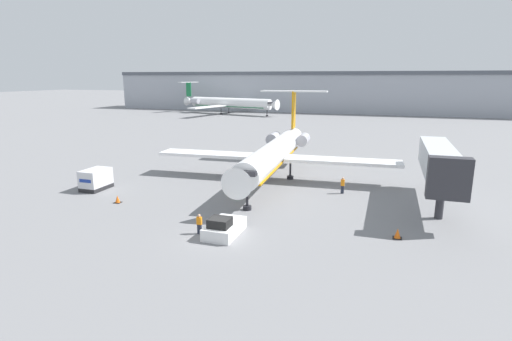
# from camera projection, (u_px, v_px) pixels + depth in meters

# --- Properties ---
(ground_plane) EXTENTS (600.00, 600.00, 0.00)m
(ground_plane) POSITION_uv_depth(u_px,v_px,m) (218.00, 239.00, 31.01)
(ground_plane) COLOR slate
(terminal_building) EXTENTS (180.00, 16.80, 14.18)m
(terminal_building) POSITION_uv_depth(u_px,v_px,m) (355.00, 92.00, 140.32)
(terminal_building) COLOR #9EA3AD
(terminal_building) RESTS_ON ground
(airplane_main) EXTENTS (29.66, 29.28, 10.32)m
(airplane_main) POSITION_uv_depth(u_px,v_px,m) (275.00, 152.00, 48.16)
(airplane_main) COLOR white
(airplane_main) RESTS_ON ground
(pushback_tug) EXTENTS (2.33, 4.16, 1.67)m
(pushback_tug) POSITION_uv_depth(u_px,v_px,m) (224.00, 227.00, 31.70)
(pushback_tug) COLOR silver
(pushback_tug) RESTS_ON ground
(luggage_cart) EXTENTS (2.11, 3.35, 2.29)m
(luggage_cart) POSITION_uv_depth(u_px,v_px,m) (96.00, 179.00, 44.42)
(luggage_cart) COLOR #232326
(luggage_cart) RESTS_ON ground
(worker_near_tug) EXTENTS (0.40, 0.24, 1.65)m
(worker_near_tug) POSITION_uv_depth(u_px,v_px,m) (199.00, 224.00, 31.81)
(worker_near_tug) COLOR #232838
(worker_near_tug) RESTS_ON ground
(worker_by_wing) EXTENTS (0.40, 0.25, 1.80)m
(worker_by_wing) POSITION_uv_depth(u_px,v_px,m) (343.00, 185.00, 42.88)
(worker_by_wing) COLOR #232838
(worker_by_wing) RESTS_ON ground
(traffic_cone_left) EXTENTS (0.68, 0.68, 0.76)m
(traffic_cone_left) POSITION_uv_depth(u_px,v_px,m) (118.00, 199.00, 39.81)
(traffic_cone_left) COLOR black
(traffic_cone_left) RESTS_ON ground
(traffic_cone_right) EXTENTS (0.70, 0.70, 0.80)m
(traffic_cone_right) POSITION_uv_depth(u_px,v_px,m) (398.00, 234.00, 31.02)
(traffic_cone_right) COLOR black
(traffic_cone_right) RESTS_ON ground
(airplane_parked_far_left) EXTENTS (37.67, 35.58, 10.58)m
(airplane_parked_far_left) POSITION_uv_depth(u_px,v_px,m) (228.00, 103.00, 134.83)
(airplane_parked_far_left) COLOR white
(airplane_parked_far_left) RESTS_ON ground
(jet_bridge) EXTENTS (3.20, 15.15, 6.19)m
(jet_bridge) POSITION_uv_depth(u_px,v_px,m) (439.00, 162.00, 37.43)
(jet_bridge) COLOR #2D2D33
(jet_bridge) RESTS_ON ground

